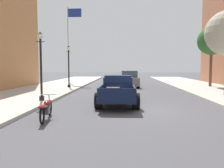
{
  "coord_description": "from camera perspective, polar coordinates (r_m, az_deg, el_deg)",
  "views": [
    {
      "loc": [
        -0.4,
        -10.57,
        2.05
      ],
      "look_at": [
        -1.12,
        2.92,
        1.0
      ],
      "focal_mm": 35.64,
      "sensor_mm": 36.0,
      "label": 1
    }
  ],
  "objects": [
    {
      "name": "ground_plane",
      "position": [
        10.77,
        5.16,
        -6.54
      ],
      "size": [
        140.0,
        140.0,
        0.0
      ],
      "primitive_type": "plane",
      "color": "#47474C"
    },
    {
      "name": "hotrod_truck_navy",
      "position": [
        12.3,
        1.52,
        -1.6
      ],
      "size": [
        2.22,
        4.96,
        1.58
      ],
      "color": "#0F1938",
      "rests_on": "ground"
    },
    {
      "name": "motorcycle_parked",
      "position": [
        8.99,
        -16.53,
        -6.05
      ],
      "size": [
        0.62,
        2.11,
        0.93
      ],
      "color": "black",
      "rests_on": "ground"
    },
    {
      "name": "car_background_grey",
      "position": [
        22.78,
        4.35,
        1.21
      ],
      "size": [
        2.06,
        4.4,
        1.65
      ],
      "color": "slate",
      "rests_on": "ground"
    },
    {
      "name": "street_lamp_near",
      "position": [
        13.11,
        -17.79,
        5.7
      ],
      "size": [
        0.5,
        0.32,
        3.85
      ],
      "color": "black",
      "rests_on": "sidewalk_left"
    },
    {
      "name": "street_lamp_far",
      "position": [
        20.99,
        -11.05,
        5.28
      ],
      "size": [
        0.5,
        0.32,
        3.85
      ],
      "color": "black",
      "rests_on": "sidewalk_left"
    },
    {
      "name": "flagpole",
      "position": [
        27.94,
        -10.76,
        12.03
      ],
      "size": [
        1.74,
        0.16,
        9.16
      ],
      "color": "#B2B2B7",
      "rests_on": "sidewalk_left"
    },
    {
      "name": "street_tree_second",
      "position": [
        23.76,
        24.18,
        9.98
      ],
      "size": [
        2.67,
        2.67,
        5.71
      ],
      "color": "brown",
      "rests_on": "sidewalk_right"
    }
  ]
}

